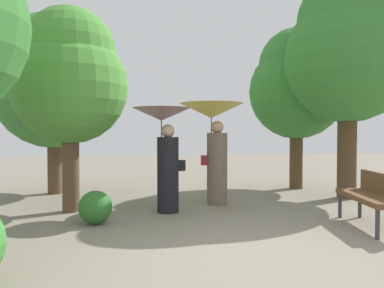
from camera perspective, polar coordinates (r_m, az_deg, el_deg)
name	(u,v)px	position (r m, az deg, el deg)	size (l,w,h in m)	color
ground_plane	(238,254)	(4.75, 7.05, -16.16)	(40.00, 40.00, 0.00)	gray
person_left	(165,142)	(6.89, -4.17, 0.36)	(1.05, 1.05, 1.91)	black
person_right	(213,130)	(7.68, 3.25, 2.09)	(1.29, 1.29, 2.06)	#6B5B4C
park_bench	(373,194)	(6.47, 25.74, -6.88)	(0.77, 1.57, 0.83)	#38383D
tree_near_right	(348,48)	(9.27, 22.54, 13.28)	(2.80, 2.80, 5.03)	#4C3823
tree_mid_left	(70,76)	(7.37, -17.99, 9.73)	(2.10, 2.10, 3.77)	brown
tree_mid_right	(297,84)	(10.32, 15.56, 8.79)	(2.46, 2.46, 4.20)	#4C3823
tree_far_back	(54,80)	(9.70, -20.16, 9.09)	(2.83, 2.83, 4.31)	brown
bush_path_right	(95,207)	(6.29, -14.42, -9.27)	(0.53, 0.53, 0.53)	#2D6B28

